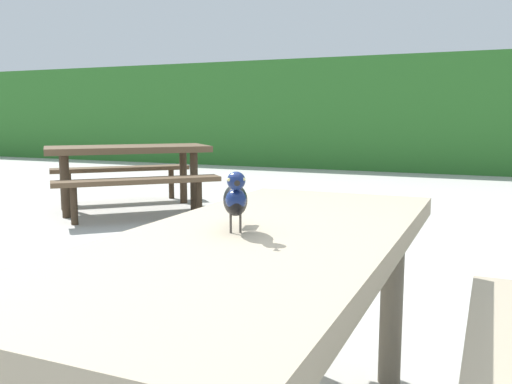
% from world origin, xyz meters
% --- Properties ---
extents(hedge_wall, '(28.00, 1.50, 2.24)m').
position_xyz_m(hedge_wall, '(0.00, 10.13, 1.12)').
color(hedge_wall, '#2D6B28').
rests_on(hedge_wall, ground).
extents(picnic_table_foreground, '(1.68, 1.80, 0.74)m').
position_xyz_m(picnic_table_foreground, '(0.23, 0.11, 0.56)').
color(picnic_table_foreground, gray).
rests_on(picnic_table_foreground, ground).
extents(bird_grackle, '(0.16, 0.26, 0.18)m').
position_xyz_m(bird_grackle, '(0.16, 0.07, 0.84)').
color(bird_grackle, black).
rests_on(bird_grackle, picnic_table_foreground).
extents(picnic_table_mid_left, '(2.40, 2.40, 0.74)m').
position_xyz_m(picnic_table_mid_left, '(-3.00, 3.81, 0.56)').
color(picnic_table_mid_left, brown).
rests_on(picnic_table_mid_left, ground).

